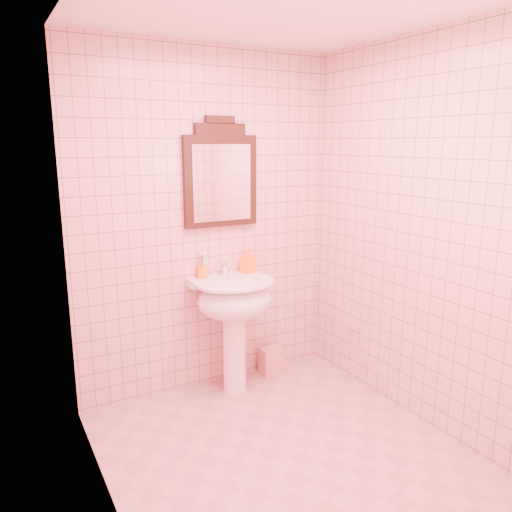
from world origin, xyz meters
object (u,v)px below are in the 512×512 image
mirror (221,176)px  pedestal_sink (234,307)px  soap_dispenser (248,261)px  toothbrush_cup (202,271)px  towel (272,361)px

mirror → pedestal_sink: bearing=-90.0°
pedestal_sink → soap_dispenser: (0.19, 0.15, 0.30)m
soap_dispenser → mirror: bearing=143.7°
mirror → soap_dispenser: mirror is taller
toothbrush_cup → towel: (0.55, -0.07, -0.80)m
pedestal_sink → toothbrush_cup: (-0.17, 0.18, 0.25)m
mirror → toothbrush_cup: size_ratio=4.45×
pedestal_sink → soap_dispenser: size_ratio=4.45×
toothbrush_cup → mirror: bearing=7.0°
toothbrush_cup → soap_dispenser: (0.36, -0.03, 0.05)m
pedestal_sink → toothbrush_cup: bearing=133.0°
towel → soap_dispenser: bearing=170.1°
mirror → towel: 1.53m
pedestal_sink → soap_dispenser: 0.38m
pedestal_sink → towel: (0.39, 0.11, -0.55)m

